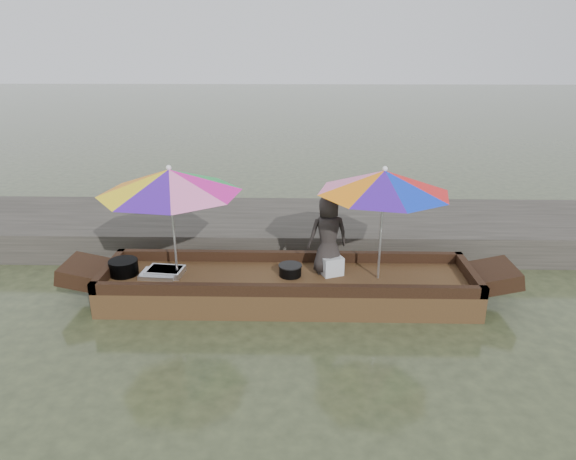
{
  "coord_description": "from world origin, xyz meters",
  "views": [
    {
      "loc": [
        0.15,
        -6.38,
        3.36
      ],
      "look_at": [
        0.0,
        0.1,
        1.0
      ],
      "focal_mm": 32.0,
      "sensor_mm": 36.0,
      "label": 1
    }
  ],
  "objects_px": {
    "charcoal_grill": "(290,271)",
    "supply_bag": "(332,266)",
    "cooking_pot": "(124,267)",
    "boat_hull": "(288,288)",
    "tray_crayfish": "(165,272)",
    "tray_scallop": "(159,274)",
    "vendor": "(328,234)",
    "umbrella_stern": "(381,224)",
    "umbrella_bow": "(173,223)"
  },
  "relations": [
    {
      "from": "charcoal_grill",
      "to": "supply_bag",
      "type": "relative_size",
      "value": 1.09
    },
    {
      "from": "cooking_pot",
      "to": "charcoal_grill",
      "type": "xyz_separation_m",
      "value": [
        2.3,
        0.01,
        -0.03
      ]
    },
    {
      "from": "boat_hull",
      "to": "tray_crayfish",
      "type": "relative_size",
      "value": 10.21
    },
    {
      "from": "tray_crayfish",
      "to": "supply_bag",
      "type": "relative_size",
      "value": 1.76
    },
    {
      "from": "cooking_pot",
      "to": "tray_scallop",
      "type": "bearing_deg",
      "value": -5.97
    },
    {
      "from": "vendor",
      "to": "tray_crayfish",
      "type": "bearing_deg",
      "value": -8.62
    },
    {
      "from": "supply_bag",
      "to": "cooking_pot",
      "type": "bearing_deg",
      "value": -178.75
    },
    {
      "from": "boat_hull",
      "to": "umbrella_stern",
      "type": "distance_m",
      "value": 1.55
    },
    {
      "from": "vendor",
      "to": "supply_bag",
      "type": "bearing_deg",
      "value": 111.46
    },
    {
      "from": "supply_bag",
      "to": "charcoal_grill",
      "type": "bearing_deg",
      "value": -174.81
    },
    {
      "from": "tray_crayfish",
      "to": "supply_bag",
      "type": "bearing_deg",
      "value": 1.71
    },
    {
      "from": "tray_scallop",
      "to": "supply_bag",
      "type": "xyz_separation_m",
      "value": [
        2.37,
        0.12,
        0.1
      ]
    },
    {
      "from": "tray_scallop",
      "to": "vendor",
      "type": "bearing_deg",
      "value": 4.93
    },
    {
      "from": "tray_crayfish",
      "to": "supply_bag",
      "type": "distance_m",
      "value": 2.3
    },
    {
      "from": "tray_crayfish",
      "to": "umbrella_stern",
      "type": "distance_m",
      "value": 3.02
    },
    {
      "from": "umbrella_stern",
      "to": "umbrella_bow",
      "type": "bearing_deg",
      "value": 180.0
    },
    {
      "from": "vendor",
      "to": "umbrella_bow",
      "type": "bearing_deg",
      "value": -7.32
    },
    {
      "from": "tray_crayfish",
      "to": "vendor",
      "type": "relative_size",
      "value": 0.44
    },
    {
      "from": "boat_hull",
      "to": "charcoal_grill",
      "type": "distance_m",
      "value": 0.25
    },
    {
      "from": "charcoal_grill",
      "to": "umbrella_stern",
      "type": "xyz_separation_m",
      "value": [
        1.2,
        -0.05,
        0.7
      ]
    },
    {
      "from": "tray_scallop",
      "to": "cooking_pot",
      "type": "bearing_deg",
      "value": 174.03
    },
    {
      "from": "boat_hull",
      "to": "charcoal_grill",
      "type": "xyz_separation_m",
      "value": [
        0.03,
        0.05,
        0.25
      ]
    },
    {
      "from": "tray_scallop",
      "to": "vendor",
      "type": "xyz_separation_m",
      "value": [
        2.31,
        0.2,
        0.53
      ]
    },
    {
      "from": "boat_hull",
      "to": "umbrella_bow",
      "type": "distance_m",
      "value": 1.79
    },
    {
      "from": "tray_scallop",
      "to": "supply_bag",
      "type": "distance_m",
      "value": 2.38
    },
    {
      "from": "boat_hull",
      "to": "tray_scallop",
      "type": "relative_size",
      "value": 10.21
    },
    {
      "from": "tray_crayfish",
      "to": "umbrella_stern",
      "type": "xyz_separation_m",
      "value": [
        2.93,
        -0.04,
        0.73
      ]
    },
    {
      "from": "cooking_pot",
      "to": "supply_bag",
      "type": "relative_size",
      "value": 1.41
    },
    {
      "from": "boat_hull",
      "to": "tray_crayfish",
      "type": "bearing_deg",
      "value": 178.81
    },
    {
      "from": "cooking_pot",
      "to": "boat_hull",
      "type": "bearing_deg",
      "value": -1.04
    },
    {
      "from": "umbrella_stern",
      "to": "supply_bag",
      "type": "bearing_deg",
      "value": 170.61
    },
    {
      "from": "tray_scallop",
      "to": "umbrella_bow",
      "type": "relative_size",
      "value": 0.26
    },
    {
      "from": "umbrella_stern",
      "to": "boat_hull",
      "type": "bearing_deg",
      "value": 180.0
    },
    {
      "from": "umbrella_bow",
      "to": "tray_crayfish",
      "type": "bearing_deg",
      "value": 168.63
    },
    {
      "from": "vendor",
      "to": "cooking_pot",
      "type": "bearing_deg",
      "value": -9.53
    },
    {
      "from": "boat_hull",
      "to": "supply_bag",
      "type": "distance_m",
      "value": 0.68
    },
    {
      "from": "boat_hull",
      "to": "umbrella_stern",
      "type": "bearing_deg",
      "value": 0.0
    },
    {
      "from": "cooking_pot",
      "to": "vendor",
      "type": "bearing_deg",
      "value": 2.99
    },
    {
      "from": "vendor",
      "to": "charcoal_grill",
      "type": "bearing_deg",
      "value": 2.34
    },
    {
      "from": "boat_hull",
      "to": "cooking_pot",
      "type": "distance_m",
      "value": 2.29
    },
    {
      "from": "tray_crayfish",
      "to": "tray_scallop",
      "type": "relative_size",
      "value": 1.0
    },
    {
      "from": "tray_scallop",
      "to": "tray_crayfish",
      "type": "bearing_deg",
      "value": 33.48
    },
    {
      "from": "cooking_pot",
      "to": "umbrella_bow",
      "type": "height_order",
      "value": "umbrella_bow"
    },
    {
      "from": "cooking_pot",
      "to": "tray_scallop",
      "type": "relative_size",
      "value": 0.8
    },
    {
      "from": "cooking_pot",
      "to": "vendor",
      "type": "xyz_separation_m",
      "value": [
        2.82,
        0.15,
        0.45
      ]
    },
    {
      "from": "cooking_pot",
      "to": "tray_crayfish",
      "type": "height_order",
      "value": "cooking_pot"
    },
    {
      "from": "tray_crayfish",
      "to": "supply_bag",
      "type": "height_order",
      "value": "supply_bag"
    },
    {
      "from": "supply_bag",
      "to": "umbrella_bow",
      "type": "relative_size",
      "value": 0.15
    },
    {
      "from": "tray_crayfish",
      "to": "umbrella_bow",
      "type": "height_order",
      "value": "umbrella_bow"
    },
    {
      "from": "vendor",
      "to": "umbrella_bow",
      "type": "distance_m",
      "value": 2.09
    }
  ]
}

